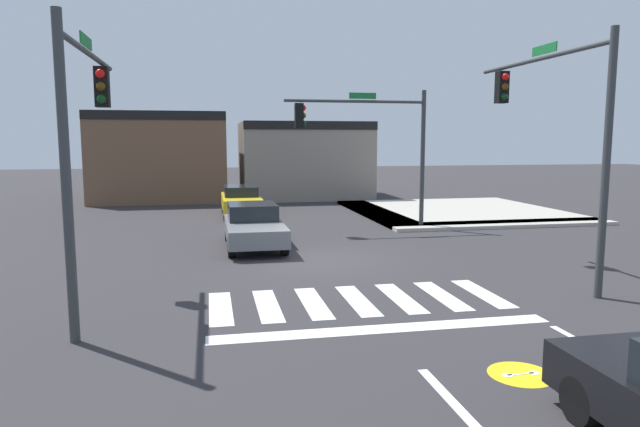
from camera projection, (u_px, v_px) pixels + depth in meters
The scene contains 10 objects.
ground_plane at pixel (319, 260), 17.24m from camera, with size 120.00×120.00×0.00m, color #302D30.
crosswalk_near at pixel (357, 300), 12.86m from camera, with size 6.67×2.52×0.01m.
bike_detector_marking at pixel (521, 374), 8.80m from camera, with size 1.02×1.02×0.01m.
curb_corner_northeast at pixel (450, 212), 28.03m from camera, with size 10.00×10.60×0.15m.
storefront_row at pixel (233, 158), 35.35m from camera, with size 16.67×6.92×5.26m.
traffic_signal_southwest at pixel (84, 118), 11.43m from camera, with size 0.32×5.31×5.85m.
traffic_signal_northeast at pixel (370, 133), 22.52m from camera, with size 5.80×0.32×5.64m.
traffic_signal_southeast at pixel (553, 113), 14.59m from camera, with size 0.32×6.00×6.14m.
car_yellow at pixel (241, 200), 27.22m from camera, with size 1.79×4.67×1.43m.
car_gray at pixel (254, 226), 19.32m from camera, with size 1.89×4.45×1.43m.
Camera 1 is at (-3.26, -16.60, 3.63)m, focal length 31.64 mm.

